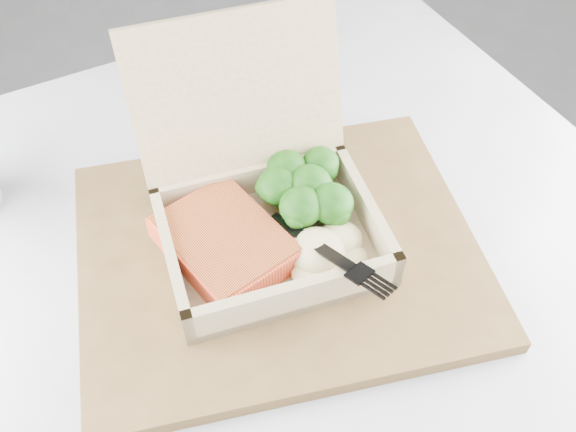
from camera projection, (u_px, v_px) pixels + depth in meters
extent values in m
plane|color=gray|center=(312.00, 295.00, 1.49)|extent=(4.00, 4.00, 0.00)
cylinder|color=black|center=(286.00, 421.00, 0.93)|extent=(0.08, 0.08, 0.71)
cube|color=silver|center=(285.00, 277.00, 0.65)|extent=(1.01, 1.01, 0.03)
cube|color=brown|center=(278.00, 252.00, 0.64)|extent=(0.40, 0.32, 0.02)
cube|color=tan|center=(272.00, 246.00, 0.63)|extent=(0.22, 0.18, 0.01)
cube|color=tan|center=(172.00, 261.00, 0.60)|extent=(0.03, 0.16, 0.04)
cube|color=tan|center=(365.00, 212.00, 0.64)|extent=(0.03, 0.16, 0.04)
cube|color=tan|center=(296.00, 298.00, 0.57)|extent=(0.21, 0.03, 0.04)
cube|color=tan|center=(250.00, 182.00, 0.67)|extent=(0.21, 0.03, 0.04)
cube|color=tan|center=(237.00, 94.00, 0.61)|extent=(0.21, 0.08, 0.15)
cube|color=#EF542E|center=(225.00, 243.00, 0.61)|extent=(0.14, 0.16, 0.03)
ellipsoid|color=beige|center=(317.00, 251.00, 0.60)|extent=(0.09, 0.08, 0.03)
cube|color=black|center=(271.00, 209.00, 0.62)|extent=(0.06, 0.10, 0.02)
cube|color=black|center=(329.00, 257.00, 0.59)|extent=(0.04, 0.05, 0.01)
cube|color=white|center=(199.00, 135.00, 0.77)|extent=(0.10, 0.16, 0.00)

